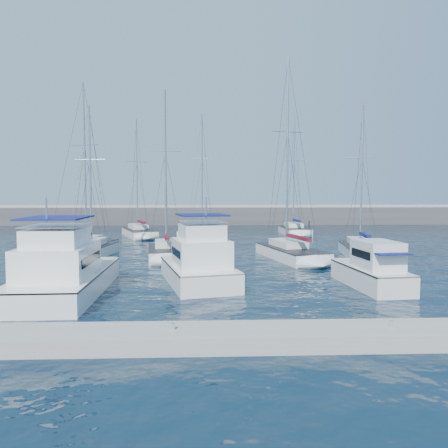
{
  "coord_description": "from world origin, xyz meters",
  "views": [
    {
      "loc": [
        1.23,
        -26.43,
        5.49
      ],
      "look_at": [
        2.64,
        9.11,
        3.0
      ],
      "focal_mm": 35.0,
      "sensor_mm": 36.0,
      "label": 1
    }
  ],
  "objects_px": {
    "sailboat_mid_a": "(82,248)",
    "sailboat_back_a": "(139,232)",
    "sailboat_mid_b": "(89,251)",
    "sailboat_mid_e": "(362,250)",
    "sailboat_back_c": "(294,230)",
    "motor_yacht_port_inner": "(64,274)",
    "sailboat_back_b": "(200,232)",
    "sailboat_mid_c": "(167,252)",
    "motor_yacht_stbd_outer": "(373,272)",
    "motor_yacht_stbd_inner": "(199,266)",
    "sailboat_mid_d": "(290,252)"
  },
  "relations": [
    {
      "from": "sailboat_mid_d",
      "to": "sailboat_back_b",
      "type": "distance_m",
      "value": 21.77
    },
    {
      "from": "sailboat_mid_e",
      "to": "sailboat_back_a",
      "type": "distance_m",
      "value": 28.94
    },
    {
      "from": "sailboat_mid_a",
      "to": "motor_yacht_port_inner",
      "type": "bearing_deg",
      "value": -60.24
    },
    {
      "from": "motor_yacht_stbd_inner",
      "to": "motor_yacht_stbd_outer",
      "type": "bearing_deg",
      "value": -20.58
    },
    {
      "from": "sailboat_mid_d",
      "to": "sailboat_back_b",
      "type": "height_order",
      "value": "sailboat_mid_d"
    },
    {
      "from": "sailboat_mid_b",
      "to": "sailboat_mid_e",
      "type": "xyz_separation_m",
      "value": [
        23.93,
        -0.25,
        0.01
      ]
    },
    {
      "from": "motor_yacht_stbd_inner",
      "to": "sailboat_back_b",
      "type": "height_order",
      "value": "sailboat_back_b"
    },
    {
      "from": "sailboat_mid_c",
      "to": "sailboat_mid_b",
      "type": "bearing_deg",
      "value": 161.3
    },
    {
      "from": "motor_yacht_port_inner",
      "to": "sailboat_mid_d",
      "type": "bearing_deg",
      "value": 39.18
    },
    {
      "from": "sailboat_mid_d",
      "to": "sailboat_mid_a",
      "type": "bearing_deg",
      "value": 155.66
    },
    {
      "from": "sailboat_mid_a",
      "to": "sailboat_back_a",
      "type": "relative_size",
      "value": 1.04
    },
    {
      "from": "sailboat_mid_e",
      "to": "sailboat_back_c",
      "type": "xyz_separation_m",
      "value": [
        -1.9,
        20.22,
        0.02
      ]
    },
    {
      "from": "sailboat_back_a",
      "to": "sailboat_back_b",
      "type": "relative_size",
      "value": 0.95
    },
    {
      "from": "sailboat_mid_c",
      "to": "sailboat_mid_e",
      "type": "distance_m",
      "value": 17.11
    },
    {
      "from": "motor_yacht_stbd_outer",
      "to": "sailboat_back_a",
      "type": "distance_m",
      "value": 36.31
    },
    {
      "from": "sailboat_mid_b",
      "to": "sailboat_back_c",
      "type": "height_order",
      "value": "sailboat_back_c"
    },
    {
      "from": "sailboat_back_a",
      "to": "sailboat_mid_c",
      "type": "bearing_deg",
      "value": -94.17
    },
    {
      "from": "sailboat_mid_b",
      "to": "sailboat_back_c",
      "type": "xyz_separation_m",
      "value": [
        22.02,
        19.96,
        0.03
      ]
    },
    {
      "from": "sailboat_mid_a",
      "to": "sailboat_mid_c",
      "type": "distance_m",
      "value": 8.78
    },
    {
      "from": "sailboat_back_c",
      "to": "sailboat_mid_c",
      "type": "bearing_deg",
      "value": -125.98
    },
    {
      "from": "sailboat_mid_b",
      "to": "sailboat_back_c",
      "type": "relative_size",
      "value": 0.85
    },
    {
      "from": "motor_yacht_port_inner",
      "to": "sailboat_mid_d",
      "type": "height_order",
      "value": "sailboat_mid_d"
    },
    {
      "from": "sailboat_mid_a",
      "to": "sailboat_back_c",
      "type": "bearing_deg",
      "value": 54.68
    },
    {
      "from": "motor_yacht_port_inner",
      "to": "sailboat_mid_e",
      "type": "height_order",
      "value": "sailboat_mid_e"
    },
    {
      "from": "sailboat_back_b",
      "to": "sailboat_back_c",
      "type": "bearing_deg",
      "value": 22.72
    },
    {
      "from": "sailboat_mid_a",
      "to": "sailboat_back_a",
      "type": "height_order",
      "value": "sailboat_mid_a"
    },
    {
      "from": "sailboat_mid_b",
      "to": "sailboat_back_a",
      "type": "xyz_separation_m",
      "value": [
        1.55,
        18.09,
        0.01
      ]
    },
    {
      "from": "sailboat_back_a",
      "to": "sailboat_back_c",
      "type": "height_order",
      "value": "sailboat_back_c"
    },
    {
      "from": "sailboat_mid_c",
      "to": "sailboat_back_c",
      "type": "distance_m",
      "value": 26.22
    },
    {
      "from": "sailboat_mid_d",
      "to": "sailboat_back_c",
      "type": "relative_size",
      "value": 1.09
    },
    {
      "from": "sailboat_mid_e",
      "to": "sailboat_back_b",
      "type": "bearing_deg",
      "value": 136.76
    },
    {
      "from": "motor_yacht_port_inner",
      "to": "sailboat_back_b",
      "type": "distance_m",
      "value": 33.7
    },
    {
      "from": "motor_yacht_port_inner",
      "to": "sailboat_back_b",
      "type": "bearing_deg",
      "value": 76.73
    },
    {
      "from": "sailboat_mid_e",
      "to": "sailboat_back_a",
      "type": "bearing_deg",
      "value": 149.71
    },
    {
      "from": "sailboat_mid_a",
      "to": "sailboat_mid_c",
      "type": "bearing_deg",
      "value": -6.5
    },
    {
      "from": "motor_yacht_stbd_inner",
      "to": "sailboat_mid_d",
      "type": "height_order",
      "value": "sailboat_mid_d"
    },
    {
      "from": "sailboat_back_b",
      "to": "sailboat_back_c",
      "type": "xyz_separation_m",
      "value": [
        12.62,
        1.43,
        0.01
      ]
    },
    {
      "from": "sailboat_mid_b",
      "to": "motor_yacht_stbd_outer",
      "type": "bearing_deg",
      "value": -28.4
    },
    {
      "from": "sailboat_mid_d",
      "to": "sailboat_back_c",
      "type": "xyz_separation_m",
      "value": [
        4.73,
        21.72,
        -0.0
      ]
    },
    {
      "from": "motor_yacht_stbd_outer",
      "to": "sailboat_back_b",
      "type": "bearing_deg",
      "value": 103.3
    },
    {
      "from": "motor_yacht_stbd_outer",
      "to": "sailboat_mid_e",
      "type": "distance_m",
      "value": 13.59
    },
    {
      "from": "sailboat_mid_b",
      "to": "sailboat_mid_a",
      "type": "bearing_deg",
      "value": 124.96
    },
    {
      "from": "sailboat_mid_c",
      "to": "sailboat_back_a",
      "type": "height_order",
      "value": "sailboat_back_a"
    },
    {
      "from": "sailboat_mid_b",
      "to": "sailboat_back_a",
      "type": "bearing_deg",
      "value": 90.33
    },
    {
      "from": "motor_yacht_stbd_outer",
      "to": "motor_yacht_stbd_inner",
      "type": "bearing_deg",
      "value": 167.75
    },
    {
      "from": "sailboat_back_a",
      "to": "sailboat_back_b",
      "type": "bearing_deg",
      "value": -16.18
    },
    {
      "from": "motor_yacht_stbd_outer",
      "to": "sailboat_back_c",
      "type": "height_order",
      "value": "sailboat_back_c"
    },
    {
      "from": "sailboat_mid_a",
      "to": "sailboat_mid_d",
      "type": "xyz_separation_m",
      "value": [
        18.48,
        -3.84,
        0.01
      ]
    },
    {
      "from": "motor_yacht_port_inner",
      "to": "motor_yacht_stbd_outer",
      "type": "xyz_separation_m",
      "value": [
        17.37,
        1.22,
        -0.19
      ]
    },
    {
      "from": "sailboat_mid_d",
      "to": "motor_yacht_port_inner",
      "type": "bearing_deg",
      "value": -151.91
    }
  ]
}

